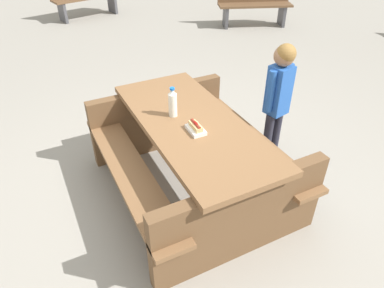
{
  "coord_description": "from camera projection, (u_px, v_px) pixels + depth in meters",
  "views": [
    {
      "loc": [
        2.16,
        -1.09,
        2.24
      ],
      "look_at": [
        0.0,
        0.0,
        0.52
      ],
      "focal_mm": 32.63,
      "sensor_mm": 36.0,
      "label": 1
    }
  ],
  "objects": [
    {
      "name": "ground_plane",
      "position": [
        192.0,
        190.0,
        3.27
      ],
      "size": [
        30.0,
        30.0,
        0.0
      ],
      "primitive_type": "plane",
      "color": "gray",
      "rests_on": "ground"
    },
    {
      "name": "child_in_coat",
      "position": [
        279.0,
        91.0,
        3.2
      ],
      "size": [
        0.21,
        0.3,
        1.23
      ],
      "color": "#262633",
      "rests_on": "ground"
    },
    {
      "name": "hotdog_tray",
      "position": [
        196.0,
        128.0,
        2.7
      ],
      "size": [
        0.18,
        0.12,
        0.08
      ],
      "color": "white",
      "rests_on": "picnic_table"
    },
    {
      "name": "picnic_table",
      "position": [
        192.0,
        152.0,
        3.01
      ],
      "size": [
        1.8,
        1.4,
        0.75
      ],
      "color": "brown",
      "rests_on": "ground"
    },
    {
      "name": "soda_bottle",
      "position": [
        173.0,
        103.0,
        2.84
      ],
      "size": [
        0.07,
        0.07,
        0.26
      ],
      "color": "silver",
      "rests_on": "picnic_table"
    },
    {
      "name": "park_bench_near",
      "position": [
        254.0,
        3.0,
        7.19
      ],
      "size": [
        0.92,
        1.54,
        0.85
      ],
      "color": "brown",
      "rests_on": "ground"
    }
  ]
}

